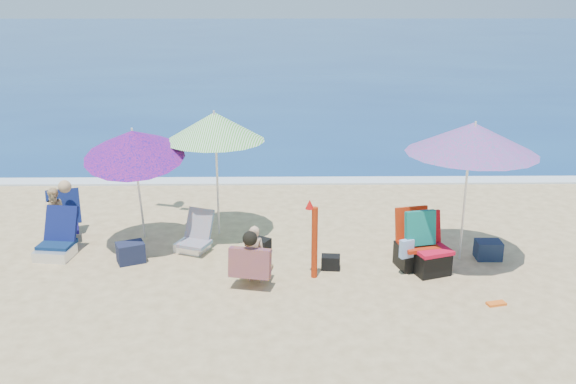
{
  "coord_description": "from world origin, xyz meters",
  "views": [
    {
      "loc": [
        -0.41,
        -7.77,
        3.95
      ],
      "look_at": [
        -0.3,
        1.0,
        1.1
      ],
      "focal_mm": 38.93,
      "sensor_mm": 36.0,
      "label": 1
    }
  ],
  "objects_px": {
    "camp_chair_right": "(415,247)",
    "person_center": "(253,257)",
    "umbrella_striped": "(215,127)",
    "furled_umbrella": "(314,235)",
    "umbrella_turquoise": "(472,138)",
    "chair_rainbow": "(194,240)",
    "camp_chair_left": "(430,256)",
    "chair_navy": "(57,244)",
    "umbrella_blue": "(133,144)",
    "person_left": "(58,213)"
  },
  "relations": [
    {
      "from": "furled_umbrella",
      "to": "camp_chair_left",
      "type": "height_order",
      "value": "furled_umbrella"
    },
    {
      "from": "umbrella_turquoise",
      "to": "camp_chair_left",
      "type": "height_order",
      "value": "umbrella_turquoise"
    },
    {
      "from": "umbrella_striped",
      "to": "chair_rainbow",
      "type": "height_order",
      "value": "umbrella_striped"
    },
    {
      "from": "person_center",
      "to": "furled_umbrella",
      "type": "bearing_deg",
      "value": 14.15
    },
    {
      "from": "chair_navy",
      "to": "camp_chair_left",
      "type": "distance_m",
      "value": 5.68
    },
    {
      "from": "umbrella_blue",
      "to": "furled_umbrella",
      "type": "height_order",
      "value": "umbrella_blue"
    },
    {
      "from": "umbrella_blue",
      "to": "camp_chair_left",
      "type": "relative_size",
      "value": 2.4
    },
    {
      "from": "camp_chair_right",
      "to": "person_center",
      "type": "xyz_separation_m",
      "value": [
        -2.37,
        -0.52,
        0.07
      ]
    },
    {
      "from": "camp_chair_left",
      "to": "camp_chair_right",
      "type": "relative_size",
      "value": 0.94
    },
    {
      "from": "chair_rainbow",
      "to": "camp_chair_right",
      "type": "xyz_separation_m",
      "value": [
        3.35,
        -0.71,
        0.17
      ]
    },
    {
      "from": "umbrella_striped",
      "to": "camp_chair_right",
      "type": "bearing_deg",
      "value": -23.66
    },
    {
      "from": "umbrella_striped",
      "to": "furled_umbrella",
      "type": "xyz_separation_m",
      "value": [
        1.51,
        -1.63,
        -1.22
      ]
    },
    {
      "from": "camp_chair_left",
      "to": "chair_rainbow",
      "type": "bearing_deg",
      "value": 166.18
    },
    {
      "from": "umbrella_turquoise",
      "to": "camp_chair_right",
      "type": "distance_m",
      "value": 1.78
    },
    {
      "from": "chair_navy",
      "to": "camp_chair_left",
      "type": "bearing_deg",
      "value": -6.84
    },
    {
      "from": "camp_chair_right",
      "to": "umbrella_blue",
      "type": "bearing_deg",
      "value": 169.79
    },
    {
      "from": "person_center",
      "to": "person_left",
      "type": "relative_size",
      "value": 0.86
    },
    {
      "from": "umbrella_striped",
      "to": "umbrella_turquoise",
      "type": "bearing_deg",
      "value": -16.1
    },
    {
      "from": "umbrella_turquoise",
      "to": "furled_umbrella",
      "type": "xyz_separation_m",
      "value": [
        -2.29,
        -0.53,
        -1.27
      ]
    },
    {
      "from": "furled_umbrella",
      "to": "person_left",
      "type": "relative_size",
      "value": 1.2
    },
    {
      "from": "umbrella_striped",
      "to": "person_center",
      "type": "distance_m",
      "value": 2.44
    },
    {
      "from": "umbrella_blue",
      "to": "furled_umbrella",
      "type": "xyz_separation_m",
      "value": [
        2.7,
        -1.06,
        -1.08
      ]
    },
    {
      "from": "umbrella_turquoise",
      "to": "camp_chair_right",
      "type": "xyz_separation_m",
      "value": [
        -0.78,
        -0.23,
        -1.58
      ]
    },
    {
      "from": "chair_navy",
      "to": "person_left",
      "type": "relative_size",
      "value": 0.76
    },
    {
      "from": "furled_umbrella",
      "to": "chair_rainbow",
      "type": "relative_size",
      "value": 1.61
    },
    {
      "from": "furled_umbrella",
      "to": "chair_navy",
      "type": "xyz_separation_m",
      "value": [
        -3.94,
        0.82,
        -0.45
      ]
    },
    {
      "from": "umbrella_striped",
      "to": "umbrella_blue",
      "type": "xyz_separation_m",
      "value": [
        -1.19,
        -0.57,
        -0.14
      ]
    },
    {
      "from": "chair_navy",
      "to": "camp_chair_right",
      "type": "distance_m",
      "value": 5.48
    },
    {
      "from": "person_left",
      "to": "chair_rainbow",
      "type": "bearing_deg",
      "value": -13.02
    },
    {
      "from": "umbrella_turquoise",
      "to": "chair_navy",
      "type": "relative_size",
      "value": 2.97
    },
    {
      "from": "furled_umbrella",
      "to": "camp_chair_left",
      "type": "distance_m",
      "value": 1.75
    },
    {
      "from": "umbrella_turquoise",
      "to": "camp_chair_left",
      "type": "bearing_deg",
      "value": -146.46
    },
    {
      "from": "furled_umbrella",
      "to": "person_center",
      "type": "height_order",
      "value": "furled_umbrella"
    },
    {
      "from": "umbrella_turquoise",
      "to": "umbrella_blue",
      "type": "xyz_separation_m",
      "value": [
        -4.99,
        0.53,
        -0.2
      ]
    },
    {
      "from": "camp_chair_right",
      "to": "umbrella_turquoise",
      "type": "bearing_deg",
      "value": 16.42
    },
    {
      "from": "chair_rainbow",
      "to": "person_center",
      "type": "xyz_separation_m",
      "value": [
        0.98,
        -1.23,
        0.24
      ]
    },
    {
      "from": "umbrella_striped",
      "to": "chair_rainbow",
      "type": "xyz_separation_m",
      "value": [
        -0.32,
        -0.62,
        -1.7
      ]
    },
    {
      "from": "umbrella_striped",
      "to": "camp_chair_left",
      "type": "bearing_deg",
      "value": -24.87
    },
    {
      "from": "furled_umbrella",
      "to": "camp_chair_right",
      "type": "xyz_separation_m",
      "value": [
        1.52,
        0.31,
        -0.31
      ]
    },
    {
      "from": "umbrella_turquoise",
      "to": "chair_navy",
      "type": "bearing_deg",
      "value": 177.38
    },
    {
      "from": "umbrella_blue",
      "to": "chair_rainbow",
      "type": "height_order",
      "value": "umbrella_blue"
    },
    {
      "from": "umbrella_striped",
      "to": "camp_chair_left",
      "type": "relative_size",
      "value": 2.44
    },
    {
      "from": "umbrella_blue",
      "to": "chair_rainbow",
      "type": "distance_m",
      "value": 1.78
    },
    {
      "from": "chair_navy",
      "to": "camp_chair_left",
      "type": "relative_size",
      "value": 0.85
    },
    {
      "from": "person_center",
      "to": "umbrella_turquoise",
      "type": "bearing_deg",
      "value": 13.39
    },
    {
      "from": "umbrella_blue",
      "to": "person_left",
      "type": "bearing_deg",
      "value": 161.51
    },
    {
      "from": "chair_navy",
      "to": "camp_chair_right",
      "type": "xyz_separation_m",
      "value": [
        5.46,
        -0.51,
        0.15
      ]
    },
    {
      "from": "umbrella_turquoise",
      "to": "furled_umbrella",
      "type": "relative_size",
      "value": 1.89
    },
    {
      "from": "umbrella_blue",
      "to": "furled_umbrella",
      "type": "relative_size",
      "value": 1.79
    },
    {
      "from": "umbrella_striped",
      "to": "camp_chair_left",
      "type": "height_order",
      "value": "umbrella_striped"
    }
  ]
}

